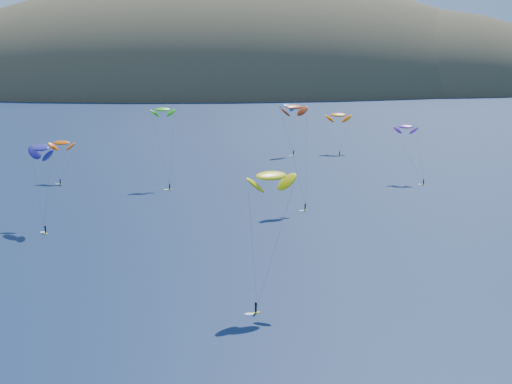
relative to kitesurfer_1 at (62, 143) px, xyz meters
name	(u,v)px	position (x,y,z in m)	size (l,w,h in m)	color
island	(249,100)	(99.81, 417.32, -22.52)	(730.00, 300.00, 210.00)	#3D3526
kitesurfer_1	(62,143)	(0.00, 0.00, 0.00)	(8.46, 8.88, 14.02)	yellow
kitesurfer_2	(271,176)	(51.00, -107.66, 9.14)	(9.52, 11.59, 23.38)	yellow
kitesurfer_3	(163,110)	(31.34, -7.65, 10.58)	(7.50, 12.45, 24.41)	yellow
kitesurfer_4	(288,105)	(77.18, 44.90, 6.58)	(8.47, 8.76, 20.59)	yellow
kitesurfer_6	(406,127)	(105.63, -9.95, 4.78)	(8.08, 11.98, 18.63)	yellow
kitesurfer_9	(294,107)	(65.89, -39.14, 13.94)	(8.84, 11.93, 28.03)	yellow
kitesurfer_10	(41,148)	(3.72, -52.93, 6.37)	(9.36, 15.66, 20.88)	yellow
kitesurfer_11	(338,115)	(97.22, 46.73, 2.61)	(9.91, 12.07, 17.07)	yellow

